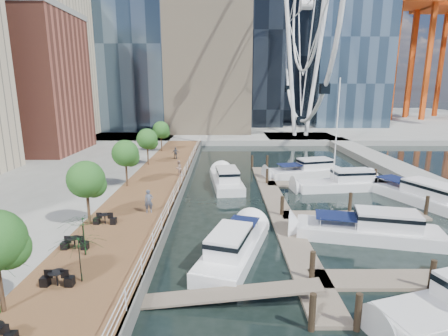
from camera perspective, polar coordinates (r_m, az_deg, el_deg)
name	(u,v)px	position (r m, az deg, el deg)	size (l,w,h in m)	color
ground	(254,264)	(22.12, 4.93, -15.34)	(520.00, 520.00, 0.00)	black
boardwalk	(154,188)	(36.52, -11.41, -3.22)	(6.00, 60.00, 1.00)	brown
seawall	(183,188)	(36.06, -6.72, -3.25)	(0.25, 60.00, 1.00)	#595954
land_far	(228,118)	(121.84, 0.72, 8.13)	(200.00, 114.00, 1.00)	gray
breakwater	(410,176)	(46.17, 28.14, -1.14)	(4.00, 60.00, 1.00)	gray
pier	(300,138)	(73.84, 12.30, 4.79)	(14.00, 12.00, 1.00)	gray
railing	(182,178)	(35.80, -6.92, -1.68)	(0.10, 60.00, 1.05)	white
floating_docks	(334,204)	(32.56, 17.54, -5.56)	(16.00, 34.00, 2.60)	#6D6051
ferris_wheel	(306,5)	(74.80, 13.31, 24.44)	(5.80, 45.60, 47.80)	white
port_cranes	(443,58)	(134.82, 32.10, 15.00)	(40.00, 52.00, 38.00)	#D84C14
street_trees	(125,153)	(35.29, -15.82, 2.31)	(2.60, 42.60, 4.60)	#3F2B1C
cafe_tables	(67,259)	(21.40, -24.29, -13.42)	(2.50, 13.70, 0.74)	black
yacht_foreground	(367,239)	(27.33, 22.33, -10.62)	(2.89, 10.79, 2.15)	silver
pedestrian_near	(149,201)	(27.77, -12.18, -5.33)	(0.67, 0.44, 1.83)	#434A5A
pedestrian_mid	(179,168)	(38.95, -7.43, -0.02)	(0.83, 0.64, 1.70)	gray
pedestrian_far	(176,153)	(48.24, -7.90, 2.42)	(0.97, 0.40, 1.66)	#383D46
moored_yachts	(332,197)	(36.05, 17.24, -4.59)	(24.39, 32.37, 11.50)	silver
cafe_seating	(53,260)	(19.54, -26.15, -13.38)	(5.50, 8.50, 2.57)	#103D12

